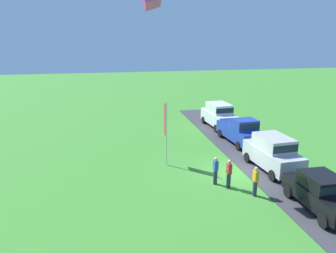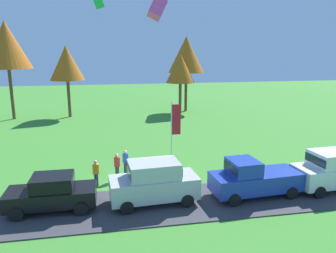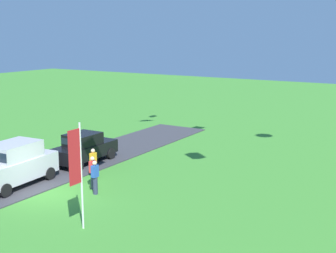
# 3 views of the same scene
# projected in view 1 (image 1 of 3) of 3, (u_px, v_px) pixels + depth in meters

# --- Properties ---
(ground_plane) EXTENTS (120.00, 120.00, 0.00)m
(ground_plane) POSITION_uv_depth(u_px,v_px,m) (235.00, 173.00, 21.15)
(ground_plane) COLOR #3D842D
(pavement_strip) EXTENTS (36.00, 4.40, 0.06)m
(pavement_strip) POSITION_uv_depth(u_px,v_px,m) (274.00, 169.00, 21.67)
(pavement_strip) COLOR #38383D
(pavement_strip) RESTS_ON ground
(car_sedan_far_end) EXTENTS (4.40, 1.96, 1.84)m
(car_sedan_far_end) POSITION_uv_depth(u_px,v_px,m) (321.00, 191.00, 16.40)
(car_sedan_far_end) COLOR black
(car_sedan_far_end) RESTS_ON ground
(car_suv_mid_row) EXTENTS (4.71, 2.29, 2.28)m
(car_suv_mid_row) POSITION_uv_depth(u_px,v_px,m) (273.00, 152.00, 21.24)
(car_suv_mid_row) COLOR #B7B7BC
(car_suv_mid_row) RESTS_ON ground
(car_pickup_by_flagpole) EXTENTS (5.12, 2.33, 2.14)m
(car_pickup_by_flagpole) POSITION_uv_depth(u_px,v_px,m) (241.00, 131.00, 26.49)
(car_pickup_by_flagpole) COLOR #1E389E
(car_pickup_by_flagpole) RESTS_ON ground
(car_suv_near_entrance) EXTENTS (4.72, 2.30, 2.28)m
(car_suv_near_entrance) POSITION_uv_depth(u_px,v_px,m) (219.00, 114.00, 31.17)
(car_suv_near_entrance) COLOR white
(car_suv_near_entrance) RESTS_ON ground
(person_watching_sky) EXTENTS (0.36, 0.24, 1.71)m
(person_watching_sky) POSITION_uv_depth(u_px,v_px,m) (215.00, 170.00, 19.36)
(person_watching_sky) COLOR #2D334C
(person_watching_sky) RESTS_ON ground
(person_beside_suv) EXTENTS (0.36, 0.24, 1.71)m
(person_beside_suv) POSITION_uv_depth(u_px,v_px,m) (255.00, 181.00, 17.95)
(person_beside_suv) COLOR #2D334C
(person_beside_suv) RESTS_ON ground
(person_on_lawn) EXTENTS (0.36, 0.24, 1.71)m
(person_on_lawn) POSITION_uv_depth(u_px,v_px,m) (229.00, 173.00, 18.94)
(person_on_lawn) COLOR #2D334C
(person_on_lawn) RESTS_ON ground
(flag_banner) EXTENTS (0.71, 0.08, 4.43)m
(flag_banner) POSITION_uv_depth(u_px,v_px,m) (166.00, 125.00, 21.91)
(flag_banner) COLOR silver
(flag_banner) RESTS_ON ground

